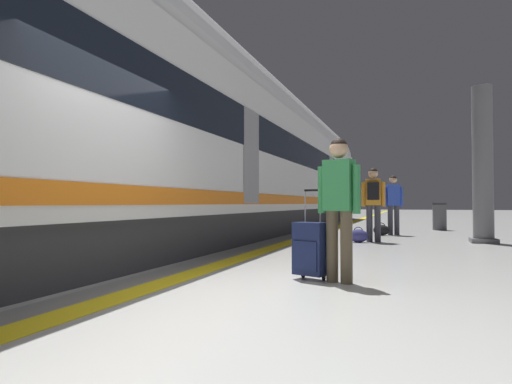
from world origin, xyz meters
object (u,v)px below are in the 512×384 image
traveller_foreground (339,199)px  rolling_suitcase_foreground (310,249)px  passenger_near (373,198)px  platform_pillar (483,167)px  duffel_bag_mid (381,230)px  duffel_bag_near (358,236)px  waste_bin (440,216)px  high_speed_train (257,154)px  passenger_mid (393,200)px

traveller_foreground → rolling_suitcase_foreground: traveller_foreground is taller
passenger_near → platform_pillar: bearing=15.5°
traveller_foreground → duffel_bag_mid: bearing=90.1°
duffel_bag_near → waste_bin: bearing=69.7°
high_speed_train → duffel_bag_near: (3.53, -2.97, -2.35)m
passenger_near → platform_pillar: 2.56m
platform_pillar → duffel_bag_near: bearing=-161.8°
high_speed_train → duffel_bag_near: size_ratio=65.81×
passenger_mid → platform_pillar: bearing=-40.7°
high_speed_train → waste_bin: bearing=24.7°
platform_pillar → waste_bin: (-0.65, 4.65, -1.27)m
passenger_mid → platform_pillar: 2.76m
traveller_foreground → passenger_near: size_ratio=0.95×
rolling_suitcase_foreground → passenger_near: 5.38m
high_speed_train → duffel_bag_mid: (3.89, -0.58, -2.35)m
traveller_foreground → platform_pillar: platform_pillar is taller
high_speed_train → rolling_suitcase_foreground: bearing=-66.3°
duffel_bag_near → platform_pillar: (2.70, 0.89, 1.57)m
rolling_suitcase_foreground → platform_pillar: bearing=65.9°
high_speed_train → rolling_suitcase_foreground: high_speed_train is taller
traveller_foreground → platform_pillar: (2.33, 6.06, 0.77)m
platform_pillar → waste_bin: size_ratio=3.96×
rolling_suitcase_foreground → duffel_bag_near: bearing=90.2°
traveller_foreground → duffel_bag_mid: (-0.01, 7.57, -0.80)m
duffel_bag_mid → high_speed_train: bearing=171.5°
passenger_near → platform_pillar: (2.38, 0.66, 0.70)m
traveller_foreground → duffel_bag_mid: traveller_foreground is taller
high_speed_train → passenger_near: high_speed_train is taller
traveller_foreground → duffel_bag_near: 5.25m
high_speed_train → passenger_near: (3.85, -2.75, -1.48)m
high_speed_train → platform_pillar: high_speed_train is taller
rolling_suitcase_foreground → duffel_bag_mid: bearing=87.4°
passenger_near → duffel_bag_near: (-0.32, -0.22, -0.87)m
rolling_suitcase_foreground → platform_pillar: 6.70m
duffel_bag_near → passenger_mid: 2.83m
platform_pillar → waste_bin: platform_pillar is taller
waste_bin → passenger_mid: bearing=-115.2°
high_speed_train → passenger_near: bearing=-35.5°
duffel_bag_near → passenger_mid: passenger_mid is taller
high_speed_train → passenger_mid: bearing=-4.7°
duffel_bag_mid → waste_bin: bearing=61.8°
passenger_mid → waste_bin: 3.26m
traveller_foreground → duffel_bag_near: bearing=94.1°
platform_pillar → traveller_foreground: bearing=-111.0°
passenger_near → passenger_mid: 2.43m
high_speed_train → duffel_bag_mid: 4.58m
high_speed_train → waste_bin: (5.58, 2.57, -2.04)m
rolling_suitcase_foreground → platform_pillar: platform_pillar is taller
high_speed_train → passenger_near: 4.96m
passenger_near → duffel_bag_near: 0.96m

